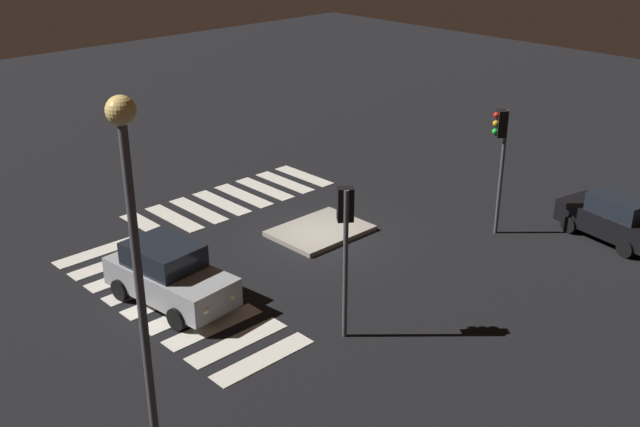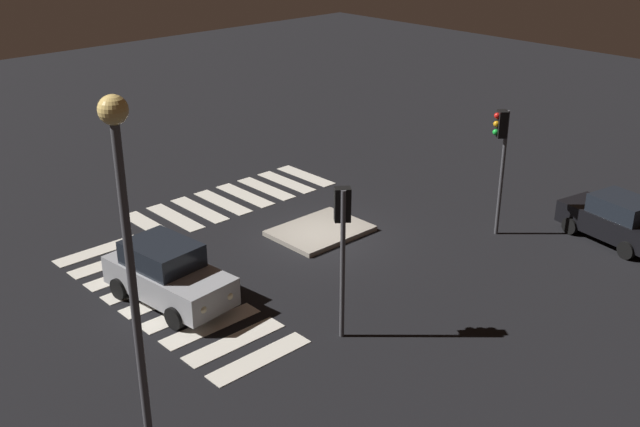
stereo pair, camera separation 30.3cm
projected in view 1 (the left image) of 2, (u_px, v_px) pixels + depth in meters
ground_plane at (320, 238)px, 27.90m from camera, size 80.00×80.00×0.00m
traffic_island at (320, 231)px, 28.30m from camera, size 3.48×2.62×0.18m
car_silver at (169, 275)px, 23.24m from camera, size 2.46×4.58×1.93m
car_black at (615, 218)px, 27.49m from camera, size 2.44×4.23×1.76m
traffic_light_north at (345, 226)px, 20.58m from camera, size 0.54×0.53×4.52m
traffic_light_west at (501, 142)px, 26.95m from camera, size 0.53×0.54×4.74m
street_lamp at (135, 239)px, 14.34m from camera, size 0.56×0.56×8.53m
crosswalk_near at (233, 199)px, 31.42m from camera, size 8.75×3.20×0.02m
crosswalk_side at (170, 298)px, 23.76m from camera, size 3.20×9.90×0.02m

